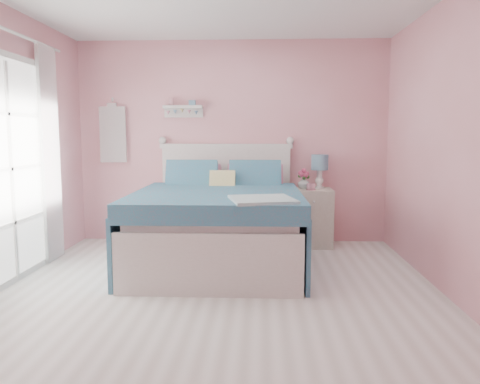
# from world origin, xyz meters

# --- Properties ---
(floor) EXTENTS (4.50, 4.50, 0.00)m
(floor) POSITION_xyz_m (0.00, 0.00, 0.00)
(floor) COLOR silver
(floor) RESTS_ON ground
(room_shell) EXTENTS (4.50, 4.50, 4.50)m
(room_shell) POSITION_xyz_m (0.00, 0.00, 1.58)
(room_shell) COLOR #D08488
(room_shell) RESTS_ON floor
(bed) EXTENTS (1.75, 2.22, 1.28)m
(bed) POSITION_xyz_m (-0.08, 1.14, 0.42)
(bed) COLOR silver
(bed) RESTS_ON floor
(nightstand) EXTENTS (0.50, 0.49, 0.72)m
(nightstand) POSITION_xyz_m (1.02, 1.98, 0.36)
(nightstand) COLOR beige
(nightstand) RESTS_ON floor
(table_lamp) EXTENTS (0.21, 0.21, 0.42)m
(table_lamp) POSITION_xyz_m (1.12, 2.08, 1.02)
(table_lamp) COLOR white
(table_lamp) RESTS_ON nightstand
(vase) EXTENTS (0.18, 0.18, 0.15)m
(vase) POSITION_xyz_m (0.92, 2.01, 0.80)
(vase) COLOR silver
(vase) RESTS_ON nightstand
(teacup) EXTENTS (0.14, 0.14, 0.08)m
(teacup) POSITION_xyz_m (0.99, 1.86, 0.77)
(teacup) COLOR #CD899D
(teacup) RESTS_ON nightstand
(roses) EXTENTS (0.14, 0.11, 0.12)m
(roses) POSITION_xyz_m (0.91, 2.01, 0.92)
(roses) COLOR #D74975
(roses) RESTS_ON vase
(wall_shelf) EXTENTS (0.50, 0.15, 0.25)m
(wall_shelf) POSITION_xyz_m (-0.63, 2.19, 1.73)
(wall_shelf) COLOR silver
(wall_shelf) RESTS_ON room_shell
(hanging_dress) EXTENTS (0.34, 0.03, 0.72)m
(hanging_dress) POSITION_xyz_m (-1.55, 2.18, 1.40)
(hanging_dress) COLOR white
(hanging_dress) RESTS_ON room_shell
(french_door) EXTENTS (0.04, 1.32, 2.16)m
(french_door) POSITION_xyz_m (-1.97, 0.40, 1.07)
(french_door) COLOR silver
(french_door) RESTS_ON floor
(curtain_far) EXTENTS (0.04, 0.40, 2.32)m
(curtain_far) POSITION_xyz_m (-1.92, 1.14, 1.18)
(curtain_far) COLOR white
(curtain_far) RESTS_ON floor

